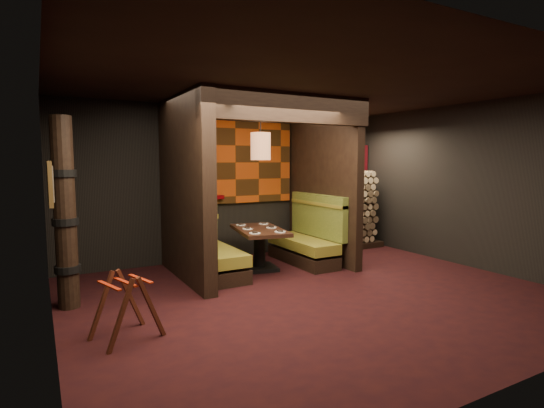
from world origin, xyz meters
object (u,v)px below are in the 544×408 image
at_px(luggage_rack, 126,304).
at_px(pendant_lamp, 261,146).
at_px(booth_bench_left, 209,251).
at_px(totem_column, 65,215).
at_px(booth_bench_right, 307,241).
at_px(firewood_stack, 342,210).
at_px(dining_table, 260,242).

bearing_deg(luggage_rack, pendant_lamp, 35.26).
bearing_deg(booth_bench_left, totem_column, -165.25).
relative_size(booth_bench_left, pendant_lamp, 1.62).
relative_size(booth_bench_left, luggage_rack, 2.04).
distance_m(booth_bench_right, pendant_lamp, 1.97).
height_order(booth_bench_right, firewood_stack, firewood_stack).
height_order(booth_bench_left, firewood_stack, firewood_stack).
bearing_deg(booth_bench_left, firewood_stack, 12.17).
bearing_deg(dining_table, booth_bench_right, 2.71).
bearing_deg(booth_bench_left, pendant_lamp, -6.29).
bearing_deg(dining_table, luggage_rack, -143.99).
xyz_separation_m(dining_table, luggage_rack, (-2.51, -1.82, -0.11)).
xyz_separation_m(booth_bench_left, luggage_rack, (-1.62, -1.87, -0.03)).
relative_size(booth_bench_right, luggage_rack, 2.04).
bearing_deg(totem_column, booth_bench_right, 7.86).
relative_size(booth_bench_right, dining_table, 1.10).
bearing_deg(booth_bench_right, luggage_rack, -151.97).
distance_m(pendant_lamp, luggage_rack, 3.52).
bearing_deg(pendant_lamp, firewood_stack, 18.67).
bearing_deg(booth_bench_left, dining_table, -3.08).
xyz_separation_m(pendant_lamp, luggage_rack, (-2.51, -1.77, -1.72)).
bearing_deg(totem_column, luggage_rack, -70.59).
height_order(pendant_lamp, luggage_rack, pendant_lamp).
distance_m(booth_bench_left, firewood_stack, 3.35).
relative_size(booth_bench_right, totem_column, 0.67).
bearing_deg(pendant_lamp, booth_bench_left, 173.71).
relative_size(dining_table, pendant_lamp, 1.48).
bearing_deg(totem_column, pendant_lamp, 8.65).
xyz_separation_m(booth_bench_right, pendant_lamp, (-1.01, -0.10, 1.69)).
distance_m(totem_column, firewood_stack, 5.49).
height_order(booth_bench_right, dining_table, booth_bench_right).
height_order(booth_bench_left, pendant_lamp, pendant_lamp).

